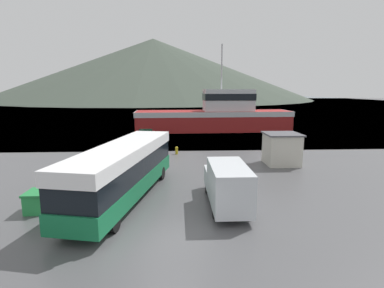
# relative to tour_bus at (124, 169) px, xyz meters

# --- Properties ---
(ground_plane) EXTENTS (400.00, 400.00, 0.00)m
(ground_plane) POSITION_rel_tour_bus_xyz_m (2.89, -5.27, -1.82)
(ground_plane) COLOR #4C4C4F
(water_surface) EXTENTS (240.00, 240.00, 0.00)m
(water_surface) POSITION_rel_tour_bus_xyz_m (2.89, 133.65, -1.82)
(water_surface) COLOR slate
(water_surface) RESTS_ON ground
(hill_backdrop) EXTENTS (198.85, 198.85, 38.50)m
(hill_backdrop) POSITION_rel_tour_bus_xyz_m (-12.58, 186.05, 17.43)
(hill_backdrop) COLOR #3D473D
(hill_backdrop) RESTS_ON ground
(tour_bus) EXTENTS (4.93, 12.06, 3.23)m
(tour_bus) POSITION_rel_tour_bus_xyz_m (0.00, 0.00, 0.00)
(tour_bus) COLOR #146B3D
(tour_bus) RESTS_ON ground
(delivery_van) EXTENTS (1.93, 6.09, 2.47)m
(delivery_van) POSITION_rel_tour_bus_xyz_m (5.82, -1.49, -0.52)
(delivery_van) COLOR silver
(delivery_van) RESTS_ON ground
(fishing_boat) EXTENTS (23.93, 6.25, 13.04)m
(fishing_boat) POSITION_rel_tour_bus_xyz_m (9.06, 28.99, 0.58)
(fishing_boat) COLOR maroon
(fishing_boat) RESTS_ON water_surface
(storage_bin) EXTENTS (1.06, 1.43, 1.10)m
(storage_bin) POSITION_rel_tour_bus_xyz_m (-4.32, -1.73, -1.26)
(storage_bin) COLOR green
(storage_bin) RESTS_ON ground
(dock_kiosk) EXTENTS (2.94, 2.95, 2.71)m
(dock_kiosk) POSITION_rel_tour_bus_xyz_m (12.04, 7.67, -0.45)
(dock_kiosk) COLOR beige
(dock_kiosk) RESTS_ON ground
(small_boat) EXTENTS (7.74, 5.34, 0.76)m
(small_boat) POSITION_rel_tour_bus_xyz_m (1.01, 27.82, -1.44)
(small_boat) COLOR #1E5138
(small_boat) RESTS_ON water_surface
(mooring_bollard) EXTENTS (0.29, 0.29, 0.77)m
(mooring_bollard) POSITION_rel_tour_bus_xyz_m (3.01, 12.17, -1.40)
(mooring_bollard) COLOR #B29919
(mooring_bollard) RESTS_ON ground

